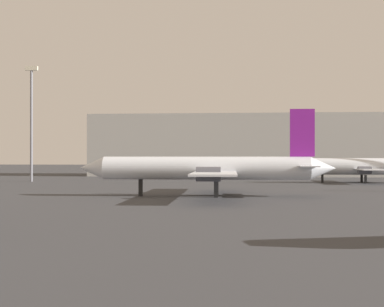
{
  "coord_description": "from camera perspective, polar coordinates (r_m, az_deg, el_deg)",
  "views": [
    {
      "loc": [
        -1.6,
        -10.13,
        4.77
      ],
      "look_at": [
        -6.05,
        38.66,
        4.99
      ],
      "focal_mm": 53.34,
      "sensor_mm": 36.0,
      "label": 1
    }
  ],
  "objects": [
    {
      "name": "airplane_far_right",
      "position": [
        105.52,
        16.37,
        -1.25
      ],
      "size": [
        26.14,
        17.33,
        9.56
      ],
      "rotation": [
        0.0,
        0.0,
        3.17
      ],
      "color": "silver",
      "rests_on": "ground_plane"
    },
    {
      "name": "airplane_distant",
      "position": [
        67.28,
        1.76,
        -1.48
      ],
      "size": [
        30.37,
        28.18,
        10.28
      ],
      "rotation": [
        0.0,
        0.0,
        3.17
      ],
      "color": "silver",
      "rests_on": "ground_plane"
    },
    {
      "name": "light_mast_left",
      "position": [
        110.83,
        -15.76,
        3.53
      ],
      "size": [
        2.4,
        0.5,
        21.59
      ],
      "color": "slate",
      "rests_on": "ground_plane"
    },
    {
      "name": "terminal_building",
      "position": [
        139.25,
        4.9,
        0.79
      ],
      "size": [
        71.46,
        18.6,
        14.61
      ],
      "primitive_type": "cube",
      "color": "#B7B7B2",
      "rests_on": "ground_plane"
    }
  ]
}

